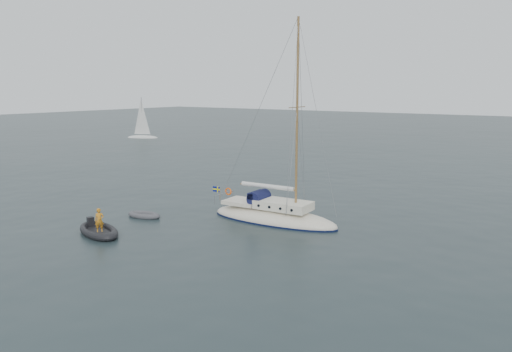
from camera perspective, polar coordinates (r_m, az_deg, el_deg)
The scene contains 5 objects.
ground at distance 31.63m, azimuth 1.92°, elevation -6.53°, with size 300.00×300.00×0.00m, color black.
sailboat at distance 34.09m, azimuth 2.07°, elevation -3.46°, with size 9.85×2.95×14.03m.
dinghy at distance 36.18m, azimuth -12.67°, elevation -4.37°, with size 2.58×1.17×0.37m.
rib at distance 32.82m, azimuth -17.55°, elevation -5.91°, with size 4.18×1.90×1.71m.
distant_yacht_a at distance 92.32m, azimuth -12.91°, elevation 6.29°, with size 5.84×3.11×7.74m.
Camera 1 is at (16.40, -25.49, 9.06)m, focal length 35.00 mm.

